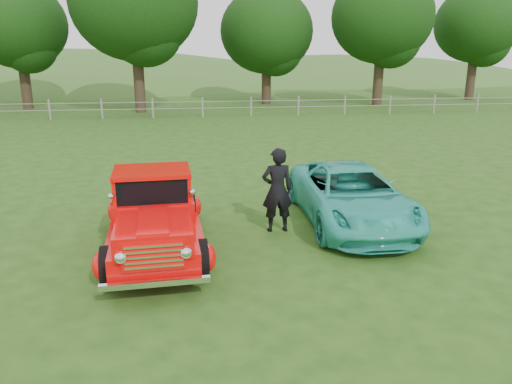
{
  "coord_description": "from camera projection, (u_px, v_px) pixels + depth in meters",
  "views": [
    {
      "loc": [
        -0.7,
        -8.94,
        4.13
      ],
      "look_at": [
        0.61,
        1.2,
        1.16
      ],
      "focal_mm": 35.0,
      "sensor_mm": 36.0,
      "label": 1
    }
  ],
  "objects": [
    {
      "name": "fence_line",
      "position": [
        203.0,
        107.0,
        30.53
      ],
      "size": [
        48.0,
        0.12,
        1.2
      ],
      "color": "gray",
      "rests_on": "ground"
    },
    {
      "name": "teal_sedan",
      "position": [
        351.0,
        195.0,
        12.05
      ],
      "size": [
        2.34,
        5.0,
        1.38
      ],
      "primitive_type": "imported",
      "rotation": [
        0.0,
        0.0,
        -0.01
      ],
      "color": "#2CB29C",
      "rests_on": "ground"
    },
    {
      "name": "tree_mid_east",
      "position": [
        382.0,
        17.0,
        35.34
      ],
      "size": [
        7.2,
        7.2,
        9.44
      ],
      "color": "black",
      "rests_on": "ground"
    },
    {
      "name": "distant_hills",
      "position": [
        166.0,
        114.0,
        67.14
      ],
      "size": [
        116.0,
        60.0,
        18.0
      ],
      "color": "#365E22",
      "rests_on": "ground"
    },
    {
      "name": "tree_near_east",
      "position": [
        267.0,
        31.0,
        36.52
      ],
      "size": [
        6.8,
        6.8,
        8.33
      ],
      "color": "black",
      "rests_on": "ground"
    },
    {
      "name": "ground",
      "position": [
        233.0,
        267.0,
        9.75
      ],
      "size": [
        140.0,
        140.0,
        0.0
      ],
      "primitive_type": "plane",
      "color": "#244612",
      "rests_on": "ground"
    },
    {
      "name": "tree_mid_west",
      "position": [
        18.0,
        25.0,
        33.39
      ],
      "size": [
        6.4,
        6.4,
        8.46
      ],
      "color": "black",
      "rests_on": "ground"
    },
    {
      "name": "tree_near_west",
      "position": [
        134.0,
        3.0,
        31.17
      ],
      "size": [
        8.0,
        8.0,
        10.42
      ],
      "color": "black",
      "rests_on": "ground"
    },
    {
      "name": "man",
      "position": [
        277.0,
        190.0,
        11.43
      ],
      "size": [
        0.74,
        0.51,
        1.97
      ],
      "primitive_type": "imported",
      "rotation": [
        0.0,
        0.0,
        3.19
      ],
      "color": "black",
      "rests_on": "ground"
    },
    {
      "name": "red_pickup",
      "position": [
        154.0,
        215.0,
        10.34
      ],
      "size": [
        2.45,
        5.08,
        1.78
      ],
      "rotation": [
        0.0,
        0.0,
        0.06
      ],
      "color": "black",
      "rests_on": "ground"
    },
    {
      "name": "tree_far_east",
      "position": [
        477.0,
        25.0,
        39.4
      ],
      "size": [
        6.6,
        6.6,
        8.86
      ],
      "color": "black",
      "rests_on": "ground"
    }
  ]
}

